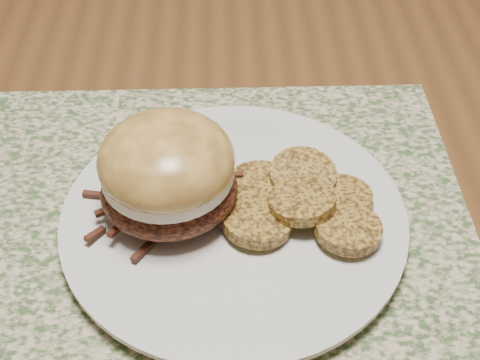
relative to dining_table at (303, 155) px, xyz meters
name	(u,v)px	position (x,y,z in m)	size (l,w,h in m)	color
dining_table	(303,155)	(0.00, 0.00, 0.00)	(1.50, 0.90, 0.75)	brown
placemat	(199,209)	(-0.11, -0.15, 0.08)	(0.45, 0.33, 0.00)	#39542B
dinner_plate	(234,220)	(-0.08, -0.18, 0.09)	(0.26, 0.26, 0.02)	silver
pork_sandwich	(168,172)	(-0.13, -0.17, 0.14)	(0.12, 0.12, 0.08)	black
roasted_potatoes	(300,201)	(-0.03, -0.17, 0.11)	(0.14, 0.13, 0.03)	olive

